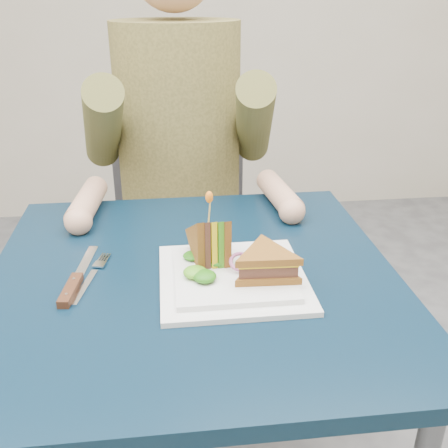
{
  "coord_description": "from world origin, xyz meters",
  "views": [
    {
      "loc": [
        -0.04,
        -0.84,
        1.22
      ],
      "look_at": [
        0.06,
        0.01,
        0.82
      ],
      "focal_mm": 42.0,
      "sensor_mm": 36.0,
      "label": 1
    }
  ],
  "objects": [
    {
      "name": "table",
      "position": [
        0.0,
        0.0,
        0.65
      ],
      "size": [
        0.75,
        0.75,
        0.73
      ],
      "color": "black",
      "rests_on": "ground"
    },
    {
      "name": "chair",
      "position": [
        0.0,
        0.69,
        0.54
      ],
      "size": [
        0.42,
        0.4,
        0.93
      ],
      "color": "#47474C",
      "rests_on": "ground"
    },
    {
      "name": "diner",
      "position": [
        -0.0,
        0.58,
        0.91
      ],
      "size": [
        0.54,
        0.59,
        0.74
      ],
      "color": "brown",
      "rests_on": "chair"
    },
    {
      "name": "plate",
      "position": [
        0.07,
        -0.04,
        0.74
      ],
      "size": [
        0.26,
        0.26,
        0.02
      ],
      "color": "white",
      "rests_on": "table"
    },
    {
      "name": "sandwich_flat",
      "position": [
        0.12,
        -0.06,
        0.78
      ],
      "size": [
        0.14,
        0.14,
        0.05
      ],
      "color": "brown",
      "rests_on": "plate"
    },
    {
      "name": "sandwich_upright",
      "position": [
        0.03,
        0.01,
        0.78
      ],
      "size": [
        0.08,
        0.14,
        0.13
      ],
      "color": "brown",
      "rests_on": "plate"
    },
    {
      "name": "fork",
      "position": [
        -0.19,
        -0.0,
        0.73
      ],
      "size": [
        0.06,
        0.18,
        0.01
      ],
      "color": "silver",
      "rests_on": "table"
    },
    {
      "name": "knife",
      "position": [
        -0.21,
        -0.02,
        0.74
      ],
      "size": [
        0.05,
        0.22,
        0.02
      ],
      "color": "silver",
      "rests_on": "table"
    },
    {
      "name": "toothpick",
      "position": [
        0.03,
        0.01,
        0.85
      ],
      "size": [
        0.01,
        0.01,
        0.06
      ],
      "primitive_type": "cylinder",
      "rotation": [
        0.14,
        0.07,
        0.0
      ],
      "color": "tan",
      "rests_on": "sandwich_upright"
    },
    {
      "name": "toothpick_frill",
      "position": [
        0.03,
        0.01,
        0.88
      ],
      "size": [
        0.01,
        0.01,
        0.02
      ],
      "primitive_type": "ellipsoid",
      "color": "orange",
      "rests_on": "sandwich_upright"
    },
    {
      "name": "lettuce_spill",
      "position": [
        0.07,
        -0.03,
        0.76
      ],
      "size": [
        0.15,
        0.13,
        0.02
      ],
      "primitive_type": null,
      "color": "#337A14",
      "rests_on": "plate"
    },
    {
      "name": "onion_ring",
      "position": [
        0.08,
        -0.03,
        0.77
      ],
      "size": [
        0.04,
        0.04,
        0.02
      ],
      "primitive_type": "torus",
      "rotation": [
        0.44,
        0.0,
        0.0
      ],
      "color": "#9E4C7A",
      "rests_on": "plate"
    }
  ]
}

